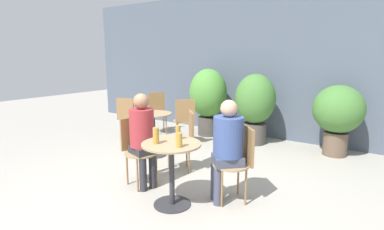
# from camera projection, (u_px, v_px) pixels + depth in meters

# --- Properties ---
(ground_plane) EXTENTS (20.00, 20.00, 0.00)m
(ground_plane) POSITION_uv_depth(u_px,v_px,m) (164.00, 201.00, 3.50)
(ground_plane) COLOR #9E998E
(storefront_wall) EXTENTS (10.00, 0.06, 3.00)m
(storefront_wall) POSITION_uv_depth(u_px,v_px,m) (273.00, 65.00, 5.98)
(storefront_wall) COLOR #4C5666
(storefront_wall) RESTS_ON ground_plane
(cafe_table_near) EXTENTS (0.66, 0.66, 0.73)m
(cafe_table_near) POSITION_uv_depth(u_px,v_px,m) (172.00, 162.00, 3.32)
(cafe_table_near) COLOR #2D2D33
(cafe_table_near) RESTS_ON ground_plane
(cafe_table_far) EXTENTS (0.62, 0.62, 0.73)m
(cafe_table_far) POSITION_uv_depth(u_px,v_px,m) (153.00, 127.00, 5.04)
(cafe_table_far) COLOR #2D2D33
(cafe_table_far) RESTS_ON ground_plane
(bistro_chair_0) EXTENTS (0.49, 0.49, 0.88)m
(bistro_chair_0) POSITION_uv_depth(u_px,v_px,m) (239.00, 157.00, 3.44)
(bistro_chair_0) COLOR #997F56
(bistro_chair_0) RESTS_ON ground_plane
(bistro_chair_1) EXTENTS (0.46, 0.45, 0.88)m
(bistro_chair_1) POSITION_uv_depth(u_px,v_px,m) (137.00, 145.00, 3.91)
(bistro_chair_1) COLOR #997F56
(bistro_chair_1) RESTS_ON ground_plane
(bistro_chair_2) EXTENTS (0.49, 0.49, 0.88)m
(bistro_chair_2) POSITION_uv_depth(u_px,v_px,m) (185.00, 136.00, 4.36)
(bistro_chair_2) COLOR #997F56
(bistro_chair_2) RESTS_ON ground_plane
(bistro_chair_3) EXTENTS (0.49, 0.48, 0.88)m
(bistro_chair_3) POSITION_uv_depth(u_px,v_px,m) (158.00, 109.00, 6.56)
(bistro_chair_3) COLOR #997F56
(bistro_chair_3) RESTS_ON ground_plane
(bistro_chair_4) EXTENTS (0.49, 0.49, 0.88)m
(bistro_chair_4) POSITION_uv_depth(u_px,v_px,m) (185.00, 117.00, 5.67)
(bistro_chair_4) COLOR #997F56
(bistro_chair_4) RESTS_ON ground_plane
(bistro_chair_5) EXTENTS (0.44, 0.46, 0.88)m
(bistro_chair_5) POSITION_uv_depth(u_px,v_px,m) (128.00, 115.00, 5.83)
(bistro_chair_5) COLOR #997F56
(bistro_chair_5) RESTS_ON ground_plane
(seated_person_0) EXTENTS (0.43, 0.43, 1.20)m
(seated_person_0) POSITION_uv_depth(u_px,v_px,m) (227.00, 143.00, 3.38)
(seated_person_0) COLOR #42475B
(seated_person_0) RESTS_ON ground_plane
(seated_person_1) EXTENTS (0.36, 0.33, 1.22)m
(seated_person_1) POSITION_uv_depth(u_px,v_px,m) (142.00, 132.00, 3.76)
(seated_person_1) COLOR #2D2D33
(seated_person_1) RESTS_ON ground_plane
(beer_glass_0) EXTENTS (0.06, 0.06, 0.16)m
(beer_glass_0) POSITION_uv_depth(u_px,v_px,m) (178.00, 132.00, 3.41)
(beer_glass_0) COLOR #B28433
(beer_glass_0) RESTS_ON cafe_table_near
(beer_glass_1) EXTENTS (0.07, 0.07, 0.18)m
(beer_glass_1) POSITION_uv_depth(u_px,v_px,m) (156.00, 136.00, 3.25)
(beer_glass_1) COLOR #B28433
(beer_glass_1) RESTS_ON cafe_table_near
(beer_glass_2) EXTENTS (0.07, 0.07, 0.15)m
(beer_glass_2) POSITION_uv_depth(u_px,v_px,m) (179.00, 140.00, 3.13)
(beer_glass_2) COLOR #B28433
(beer_glass_2) RESTS_ON cafe_table_near
(potted_plant_0) EXTENTS (0.79, 0.79, 1.41)m
(potted_plant_0) POSITION_uv_depth(u_px,v_px,m) (208.00, 96.00, 6.29)
(potted_plant_0) COLOR #47423D
(potted_plant_0) RESTS_ON ground_plane
(potted_plant_1) EXTENTS (0.77, 0.77, 1.34)m
(potted_plant_1) POSITION_uv_depth(u_px,v_px,m) (255.00, 104.00, 5.70)
(potted_plant_1) COLOR #47423D
(potted_plant_1) RESTS_ON ground_plane
(potted_plant_2) EXTENTS (0.82, 0.82, 1.20)m
(potted_plant_2) POSITION_uv_depth(u_px,v_px,m) (338.00, 113.00, 5.00)
(potted_plant_2) COLOR brown
(potted_plant_2) RESTS_ON ground_plane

